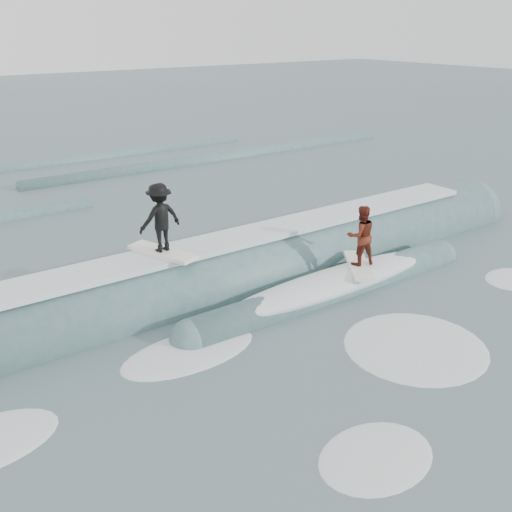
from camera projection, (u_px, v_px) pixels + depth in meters
ground at (339, 345)px, 13.20m from camera, size 160.00×160.00×0.00m
breaking_wave at (246, 280)px, 16.41m from camera, size 23.99×4.07×2.59m
surfer_black at (160, 220)px, 14.42m from camera, size 1.22×2.07×1.88m
surfer_red at (361, 239)px, 15.74m from camera, size 1.58×1.96×1.80m
whitewater at (363, 353)px, 12.89m from camera, size 16.48×6.75×0.10m
far_swells at (76, 183)px, 26.45m from camera, size 42.19×8.65×0.80m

